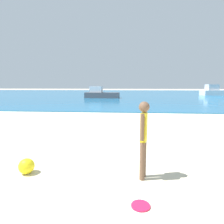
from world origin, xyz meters
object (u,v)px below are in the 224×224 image
at_px(beach_ball, 26,166).
at_px(boat_near, 101,94).
at_px(person_standing, 144,136).
at_px(boat_far, 216,92).
at_px(frisbee, 141,206).

bearing_deg(beach_ball, boat_near, 94.52).
relative_size(person_standing, beach_ball, 4.76).
bearing_deg(boat_near, person_standing, -75.28).
xyz_separation_m(person_standing, boat_far, (15.55, 33.08, -0.15)).
bearing_deg(person_standing, frisbee, 10.02).
relative_size(frisbee, boat_near, 0.06).
relative_size(person_standing, frisbee, 5.26).
bearing_deg(beach_ball, boat_far, 61.42).
bearing_deg(boat_far, frisbee, -127.52).
distance_m(person_standing, frisbee, 1.30).
height_order(person_standing, boat_far, boat_far).
xyz_separation_m(boat_near, boat_far, (19.93, 9.07, 0.11)).
relative_size(boat_far, beach_ball, 18.40).
relative_size(boat_near, boat_far, 0.82).
xyz_separation_m(person_standing, boat_near, (-4.37, 24.01, -0.26)).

